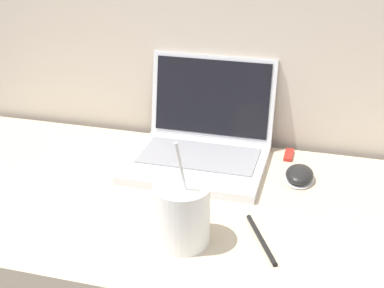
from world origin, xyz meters
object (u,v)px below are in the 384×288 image
Objects in this scene: laptop at (202,141)px; drink_cup at (182,213)px; pen at (261,239)px; computer_mouse at (299,175)px; usb_stick at (289,155)px.

laptop is 1.47× the size of drink_cup.
drink_cup is 1.49× the size of pen.
computer_mouse is at bearing 56.82° from drink_cup.
computer_mouse is 0.25m from pen.
usb_stick is at bearing 18.14° from laptop.
laptop is at bearing -161.86° from usb_stick.
drink_cup is (0.05, -0.34, 0.01)m from laptop.
laptop is 0.24m from computer_mouse.
usb_stick is 0.36m from pen.
laptop reaches higher than drink_cup.
pen is at bearing -92.07° from usb_stick.
pen is at bearing -57.76° from laptop.
computer_mouse reaches higher than pen.
pen is at bearing -100.82° from computer_mouse.
drink_cup reaches higher than usb_stick.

